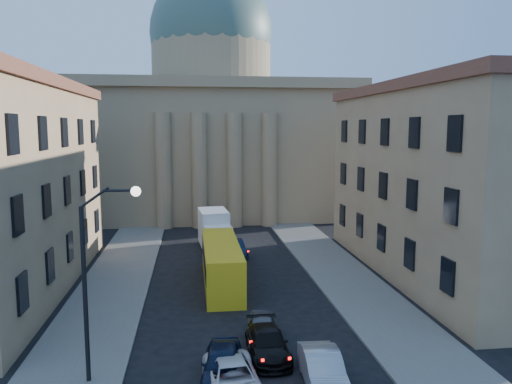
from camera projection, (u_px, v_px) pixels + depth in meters
sidewalk_left at (105, 305)px, 31.91m from camera, size 5.00×60.00×0.15m
sidewalk_right at (361, 293)px, 34.04m from camera, size 5.00×60.00×0.15m
church at (212, 124)px, 68.33m from camera, size 68.02×28.76×36.60m
building_right at (453, 179)px, 38.10m from camera, size 11.60×26.60×14.70m
street_lamp at (96, 268)px, 21.60m from camera, size 2.62×0.44×8.83m
car_left_near at (222, 364)px, 22.47m from camera, size 2.31×4.64×1.52m
car_right_near at (323, 370)px, 21.87m from camera, size 1.86×4.71×1.53m
car_left_mid at (233, 378)px, 21.31m from camera, size 2.64×4.98×1.33m
car_right_mid at (268, 343)px, 24.80m from camera, size 1.97×4.67×1.35m
car_right_far at (262, 328)px, 26.64m from camera, size 2.03×4.13×1.35m
car_right_distant at (235, 248)px, 44.10m from camera, size 2.04×4.59×1.46m
city_bus at (221, 262)px, 36.09m from camera, size 2.56×10.92×3.08m
box_truck at (215, 231)px, 46.83m from camera, size 3.03×6.60×3.53m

